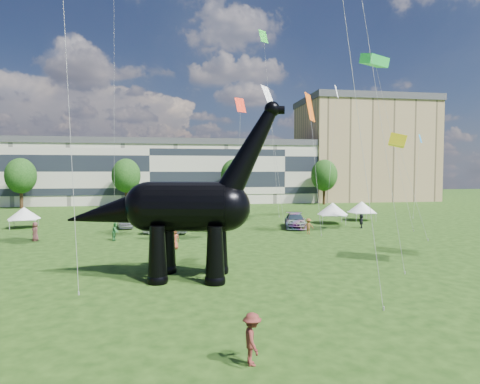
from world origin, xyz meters
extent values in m
plane|color=#16330C|center=(0.00, 0.00, 0.00)|extent=(220.00, 220.00, 0.00)
cube|color=beige|center=(-8.00, 62.00, 6.00)|extent=(78.00, 11.00, 12.00)
cube|color=tan|center=(40.00, 65.00, 11.00)|extent=(28.00, 18.00, 22.00)
cylinder|color=#382314|center=(-30.00, 53.00, 1.60)|extent=(0.56, 0.56, 3.20)
ellipsoid|color=#14380F|center=(-30.00, 53.00, 6.32)|extent=(5.20, 5.20, 6.24)
cylinder|color=#382314|center=(-12.00, 53.00, 1.60)|extent=(0.56, 0.56, 3.20)
ellipsoid|color=#14380F|center=(-12.00, 53.00, 6.32)|extent=(5.20, 5.20, 6.24)
cylinder|color=#382314|center=(8.00, 53.00, 1.60)|extent=(0.56, 0.56, 3.20)
ellipsoid|color=#14380F|center=(8.00, 53.00, 6.32)|extent=(5.20, 5.20, 6.24)
cylinder|color=#382314|center=(26.00, 53.00, 1.60)|extent=(0.56, 0.56, 3.20)
ellipsoid|color=#14380F|center=(26.00, 53.00, 6.32)|extent=(5.20, 5.20, 6.24)
cone|color=black|center=(-3.95, 1.14, 1.71)|extent=(1.39, 1.39, 3.41)
sphere|color=black|center=(-3.95, 1.14, 0.20)|extent=(1.25, 1.25, 1.25)
cone|color=black|center=(-3.44, 3.60, 1.71)|extent=(1.39, 1.39, 3.41)
sphere|color=black|center=(-3.44, 3.60, 0.20)|extent=(1.25, 1.25, 1.25)
cone|color=black|center=(-0.60, 0.46, 1.71)|extent=(1.39, 1.39, 3.41)
sphere|color=black|center=(-0.60, 0.46, 0.20)|extent=(1.25, 1.25, 1.25)
cone|color=black|center=(-0.10, 2.91, 1.71)|extent=(1.39, 1.39, 3.41)
sphere|color=black|center=(-0.10, 2.91, 0.20)|extent=(1.25, 1.25, 1.25)
cylinder|color=black|center=(-2.13, 2.05, 4.44)|extent=(5.30, 3.97, 3.07)
sphere|color=black|center=(-4.48, 2.53, 4.44)|extent=(3.07, 3.07, 3.07)
sphere|color=black|center=(0.21, 1.57, 4.44)|extent=(2.96, 2.96, 2.96)
cone|color=black|center=(1.57, 1.30, 7.73)|extent=(4.54, 2.53, 6.03)
sphere|color=black|center=(2.93, 1.02, 10.35)|extent=(0.96, 0.96, 0.96)
cylinder|color=black|center=(3.26, 0.95, 10.29)|extent=(0.88, 0.65, 0.50)
cone|color=black|center=(-6.77, 3.00, 4.06)|extent=(6.38, 3.55, 3.34)
imported|color=silver|center=(-8.81, 25.21, 0.69)|extent=(2.38, 4.27, 1.37)
imported|color=gray|center=(-4.02, 19.75, 0.74)|extent=(4.71, 2.25, 1.49)
imported|color=silver|center=(-3.17, 26.54, 0.73)|extent=(5.45, 2.90, 1.46)
imported|color=#595960|center=(10.81, 22.19, 0.83)|extent=(3.57, 6.10, 1.66)
cube|color=white|center=(16.62, 25.28, 1.10)|extent=(3.62, 3.62, 0.12)
cone|color=white|center=(16.62, 25.28, 1.90)|extent=(4.58, 4.58, 1.50)
cylinder|color=#999999|center=(14.94, 24.25, 0.55)|extent=(0.06, 0.06, 1.10)
cylinder|color=#999999|center=(17.66, 23.59, 0.55)|extent=(0.06, 0.06, 1.10)
cylinder|color=#999999|center=(15.59, 26.97, 0.55)|extent=(0.06, 0.06, 1.10)
cylinder|color=#999999|center=(18.31, 26.31, 0.55)|extent=(0.06, 0.06, 1.10)
cube|color=white|center=(21.67, 27.62, 1.07)|extent=(2.96, 2.96, 0.12)
cone|color=white|center=(21.67, 27.62, 1.84)|extent=(3.74, 3.74, 1.45)
cylinder|color=#999999|center=(20.29, 26.29, 0.53)|extent=(0.06, 0.06, 1.07)
cylinder|color=#999999|center=(23.01, 26.24, 0.53)|extent=(0.06, 0.06, 1.07)
cylinder|color=#999999|center=(20.34, 29.00, 0.53)|extent=(0.06, 0.06, 1.07)
cylinder|color=#999999|center=(23.05, 28.95, 0.53)|extent=(0.06, 0.06, 1.07)
cube|color=white|center=(-20.40, 27.00, 1.02)|extent=(3.23, 3.23, 0.11)
cone|color=white|center=(-20.40, 27.00, 1.76)|extent=(4.09, 4.09, 1.39)
cylinder|color=#999999|center=(-21.44, 25.50, 0.51)|extent=(0.06, 0.06, 1.02)
cylinder|color=#999999|center=(-18.89, 25.96, 0.51)|extent=(0.06, 0.06, 1.02)
cylinder|color=#999999|center=(-21.90, 28.04, 0.51)|extent=(0.06, 0.06, 1.02)
cylinder|color=#999999|center=(-19.35, 28.51, 0.51)|extent=(0.06, 0.06, 1.02)
imported|color=maroon|center=(-0.27, -9.53, 0.90)|extent=(0.70, 1.18, 1.79)
imported|color=#9D504E|center=(-16.10, 17.57, 0.90)|extent=(0.99, 1.04, 1.79)
imported|color=#2E7539|center=(-8.60, 16.59, 0.86)|extent=(0.82, 0.96, 1.73)
imported|color=brown|center=(10.81, 17.44, 0.84)|extent=(1.22, 0.92, 1.67)
imported|color=black|center=(18.37, 20.88, 0.81)|extent=(0.93, 1.58, 1.63)
imported|color=#2D7271|center=(25.27, 34.39, 0.86)|extent=(0.59, 0.73, 1.72)
imported|color=#953E25|center=(-3.01, 11.41, 0.87)|extent=(1.00, 0.84, 1.74)
imported|color=#265E8B|center=(0.91, 10.85, 0.80)|extent=(0.42, 0.61, 1.59)
imported|color=#5E3679|center=(-4.29, 32.20, 0.91)|extent=(0.94, 1.14, 1.83)
plane|color=red|center=(6.98, 38.91, 16.80)|extent=(2.48, 1.86, 2.28)
plane|color=#F35A0C|center=(12.75, 22.97, 14.13)|extent=(2.39, 3.12, 3.27)
cube|color=yellow|center=(20.16, 16.53, 9.82)|extent=(3.33, 4.04, 1.48)
plane|color=white|center=(22.06, 37.69, 19.09)|extent=(1.44, 1.96, 1.95)
plane|color=#18A01D|center=(10.74, 39.70, 27.66)|extent=(2.14, 1.64, 2.03)
plane|color=white|center=(9.22, 29.63, 16.59)|extent=(2.69, 2.94, 2.66)
plane|color=#137CCF|center=(32.36, 31.22, 11.35)|extent=(1.15, 1.14, 1.24)
cube|color=green|center=(21.53, 24.47, 20.29)|extent=(4.18, 3.40, 1.50)
camera|label=1|loc=(-2.75, -22.70, 6.63)|focal=30.00mm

